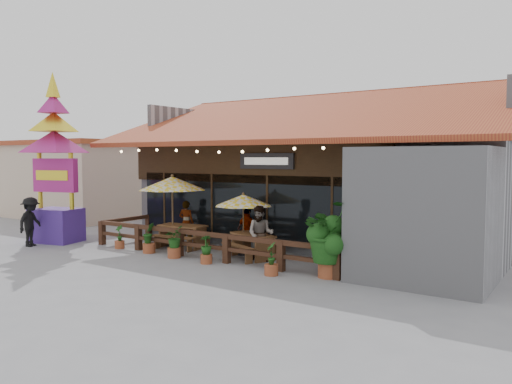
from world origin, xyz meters
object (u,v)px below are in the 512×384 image
Objects in this scene: pedestrian at (31,222)px; umbrella_left at (172,184)px; picnic_table_right at (253,242)px; picnic_table_left at (183,232)px; thai_sign_tower at (54,146)px; umbrella_right at (243,201)px; tropical_plant at (329,233)px.

umbrella_left is at bearing -77.89° from pedestrian.
picnic_table_right is at bearing -0.15° from umbrella_left.
umbrella_left is 1.84m from picnic_table_left.
pedestrian is at bearing -147.35° from umbrella_left.
picnic_table_right is 8.99m from thai_sign_tower.
picnic_table_right is 8.61m from pedestrian.
umbrella_left is 3.12m from umbrella_right.
umbrella_right is 3.01m from picnic_table_left.
picnic_table_right is (0.54, -0.22, -1.33)m from umbrella_right.
umbrella_left is 1.51× the size of tropical_plant.
thai_sign_tower is at bearing -159.34° from umbrella_left.
pedestrian is (-7.57, -3.09, -0.95)m from umbrella_right.
tropical_plant reaches higher than umbrella_right.
picnic_table_left is 6.19m from thai_sign_tower.
umbrella_right is at bearing 157.92° from picnic_table_right.
pedestrian reaches higher than picnic_table_right.
umbrella_left is at bearing -160.57° from picnic_table_left.
umbrella_left is 1.55× the size of picnic_table_right.
thai_sign_tower is (-4.96, -1.86, 3.20)m from picnic_table_left.
tropical_plant reaches higher than picnic_table_right.
picnic_table_left is at bearing 20.57° from thai_sign_tower.
picnic_table_right is at bearing -91.05° from pedestrian.
umbrella_right is 1.11× the size of tropical_plant.
picnic_table_left is at bearing -178.31° from umbrella_right.
picnic_table_right is at bearing -22.08° from umbrella_right.
umbrella_left is 7.03m from tropical_plant.
umbrella_left reaches higher than picnic_table_left.
thai_sign_tower is 3.07m from pedestrian.
umbrella_left reaches higher than pedestrian.
pedestrian is (-4.49, -2.88, -1.44)m from umbrella_left.
tropical_plant is at bearing -8.49° from umbrella_left.
pedestrian is at bearing -170.73° from tropical_plant.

